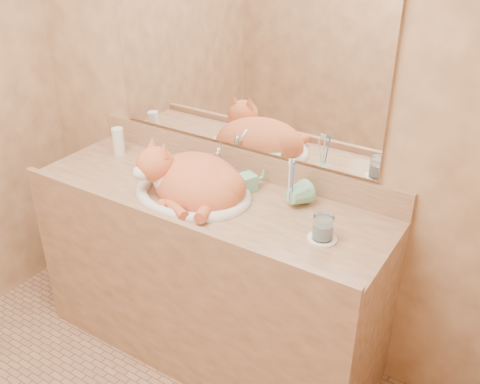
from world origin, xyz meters
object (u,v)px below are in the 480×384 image
Objects in this scene: water_glass at (323,227)px; toothbrush_cup at (290,198)px; cat at (191,178)px; soap_dispenser at (233,177)px; sink_basin at (192,178)px; vanity_counter at (208,276)px.

toothbrush_cup is at bearing 146.37° from water_glass.
cat is 2.79× the size of soap_dispenser.
sink_basin is 4.96× the size of toothbrush_cup.
soap_dispenser is at bearing 166.09° from water_glass.
water_glass is (0.21, -0.14, 0.01)m from toothbrush_cup.
cat reaches higher than soap_dispenser.
water_glass is at bearing 12.31° from sink_basin.
toothbrush_cup is 1.15× the size of water_glass.
cat is 0.17m from soap_dispenser.
sink_basin reaches higher than vanity_counter.
vanity_counter is 0.51m from sink_basin.
sink_basin is 5.68× the size of water_glass.
soap_dispenser is at bearing 46.75° from cat.
cat reaches higher than vanity_counter.
soap_dispenser reaches higher than toothbrush_cup.
water_glass reaches higher than toothbrush_cup.
vanity_counter is at bearing -116.06° from soap_dispenser.
sink_basin is 0.42m from toothbrush_cup.
soap_dispenser is 1.78× the size of water_glass.
sink_basin is at bearing 24.26° from cat.
cat reaches higher than water_glass.
water_glass is at bearing 11.40° from cat.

